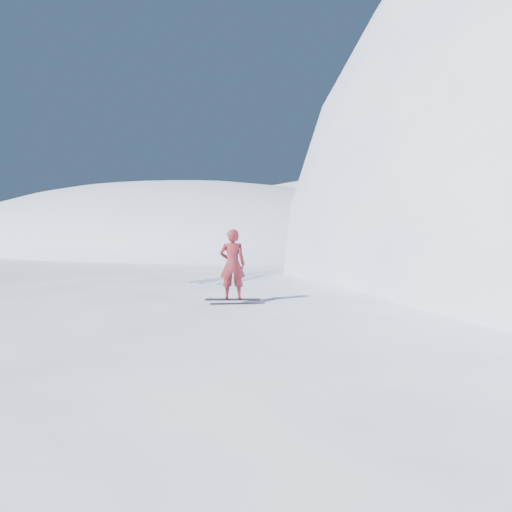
{
  "coord_description": "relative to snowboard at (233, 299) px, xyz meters",
  "views": [
    {
      "loc": [
        11.5,
        -10.3,
        4.21
      ],
      "look_at": [
        3.2,
        0.52,
        3.5
      ],
      "focal_mm": 35.0,
      "sensor_mm": 36.0,
      "label": 1
    }
  ],
  "objects": [
    {
      "name": "vapor_plume",
      "position": [
        -74.14,
        41.7,
        -2.41
      ],
      "size": [
        8.9,
        7.12,
        6.23
      ],
      "primitive_type": "ellipsoid",
      "color": "white",
      "rests_on": "ground"
    },
    {
      "name": "wind_bumps",
      "position": [
        -3.76,
        2.6,
        -2.41
      ],
      "size": [
        16.0,
        14.4,
        1.0
      ],
      "color": "white",
      "rests_on": "ground"
    },
    {
      "name": "far_ridge_a",
      "position": [
        -73.2,
        60.48,
        -2.41
      ],
      "size": [
        120.0,
        70.0,
        28.0
      ],
      "primitive_type": "ellipsoid",
      "color": "white",
      "rests_on": "ground"
    },
    {
      "name": "snowboard",
      "position": [
        0.0,
        0.0,
        0.0
      ],
      "size": [
        1.29,
        1.09,
        0.02
      ],
      "primitive_type": "cube",
      "rotation": [
        0.0,
        0.0,
        0.66
      ],
      "color": "black",
      "rests_on": "near_ridge"
    },
    {
      "name": "snowboarder",
      "position": [
        0.0,
        0.0,
        0.92
      ],
      "size": [
        0.79,
        0.75,
        1.81
      ],
      "primitive_type": "imported",
      "rotation": [
        0.0,
        0.0,
        3.8
      ],
      "color": "maroon",
      "rests_on": "snowboard"
    },
    {
      "name": "near_ridge",
      "position": [
        -2.2,
        3.48,
        -2.41
      ],
      "size": [
        36.0,
        28.0,
        4.8
      ],
      "primitive_type": "ellipsoid",
      "color": "white",
      "rests_on": "ground"
    },
    {
      "name": "far_ridge_c",
      "position": [
        -43.2,
        110.48,
        -2.41
      ],
      "size": [
        140.0,
        90.0,
        36.0
      ],
      "primitive_type": "ellipsoid",
      "color": "white",
      "rests_on": "ground"
    },
    {
      "name": "ground",
      "position": [
        -3.2,
        0.48,
        -2.41
      ],
      "size": [
        400.0,
        400.0,
        0.0
      ],
      "primitive_type": "plane",
      "color": "white",
      "rests_on": "ground"
    },
    {
      "name": "board_tracks",
      "position": [
        -3.76,
        5.37,
        0.01
      ],
      "size": [
        2.18,
        5.98,
        0.04
      ],
      "color": "silver",
      "rests_on": "ground"
    }
  ]
}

